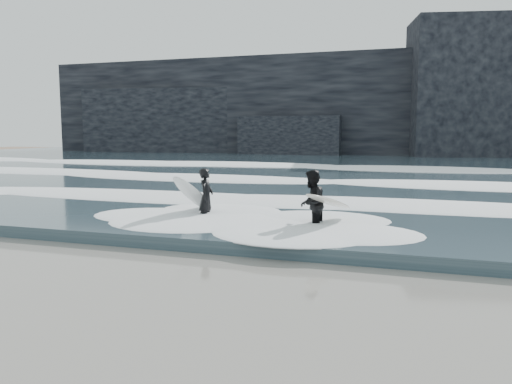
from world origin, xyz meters
TOP-DOWN VIEW (x-y plane):
  - ground at (0.00, 0.00)m, footprint 120.00×120.00m
  - sea at (0.00, 29.00)m, footprint 90.00×52.00m
  - headland at (0.00, 46.00)m, footprint 70.00×9.00m
  - foam_near at (0.00, 9.00)m, footprint 60.00×3.20m
  - foam_mid at (0.00, 16.00)m, footprint 60.00×4.00m
  - foam_far at (0.00, 25.00)m, footprint 60.00×4.80m
  - surfer_left at (-1.64, 6.05)m, footprint 0.98×2.01m
  - surfer_right at (1.58, 5.51)m, footprint 1.32×2.18m

SIDE VIEW (x-z plane):
  - ground at x=0.00m, z-range 0.00..0.00m
  - sea at x=0.00m, z-range 0.00..0.30m
  - foam_near at x=0.00m, z-range 0.30..0.50m
  - foam_mid at x=0.00m, z-range 0.30..0.54m
  - foam_far at x=0.00m, z-range 0.30..0.60m
  - surfer_left at x=-1.64m, z-range 0.01..1.57m
  - surfer_right at x=1.58m, z-range 0.01..1.63m
  - headland at x=0.00m, z-range 0.00..10.00m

